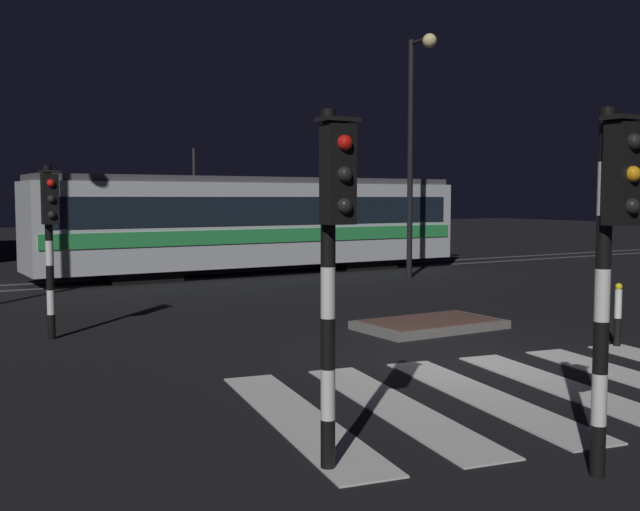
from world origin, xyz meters
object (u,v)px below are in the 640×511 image
Objects in this scene: traffic_light_kerb_mid_left at (612,236)px; traffic_light_corner_far_left at (50,225)px; traffic_light_corner_near_left at (333,235)px; tram at (257,222)px; street_lamp_trackside_right at (415,128)px; bollard_island_edge at (618,315)px.

traffic_light_corner_far_left is at bearing 106.70° from traffic_light_kerb_mid_left.
tram is at bearing 65.81° from traffic_light_corner_near_left.
street_lamp_trackside_right is 6.12m from tram.
street_lamp_trackside_right reaches higher than traffic_light_kerb_mid_left.
tram is (-3.63, 3.90, -3.02)m from street_lamp_trackside_right.
traffic_light_kerb_mid_left is 17.34m from street_lamp_trackside_right.
street_lamp_trackside_right reaches higher than tram.
tram is at bearing 132.89° from street_lamp_trackside_right.
traffic_light_kerb_mid_left is at bearing -35.14° from traffic_light_corner_near_left.
tram is (5.56, 18.39, -0.49)m from traffic_light_kerb_mid_left.
street_lamp_trackside_right is (12.09, 4.83, 2.68)m from traffic_light_corner_far_left.
traffic_light_corner_far_left is 0.42× the size of street_lamp_trackside_right.
traffic_light_corner_far_left is at bearing -158.24° from street_lamp_trackside_right.
bollard_island_edge is (8.23, -5.72, -1.52)m from traffic_light_corner_far_left.
bollard_island_edge is (-3.86, -10.54, -4.20)m from street_lamp_trackside_right.
traffic_light_corner_near_left is 17.40m from street_lamp_trackside_right.
traffic_light_corner_near_left is 0.45× the size of street_lamp_trackside_right.
traffic_light_corner_near_left is at bearing 144.86° from traffic_light_kerb_mid_left.
bollard_island_edge is at bearing 18.71° from traffic_light_corner_near_left.
traffic_light_kerb_mid_left reaches higher than bollard_island_edge.
traffic_light_corner_near_left is 8.26m from traffic_light_corner_far_left.
street_lamp_trackside_right is at bearing 57.60° from traffic_light_kerb_mid_left.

